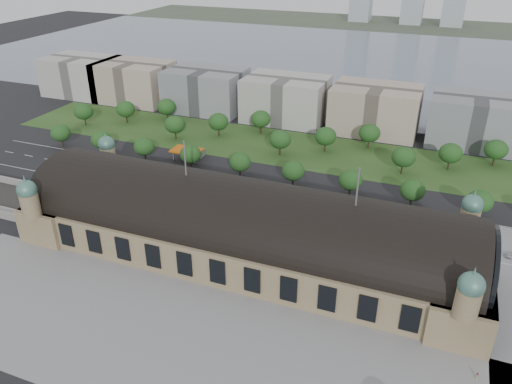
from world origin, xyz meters
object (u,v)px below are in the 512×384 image
(parked_car_1, at_px, (100,183))
(bus_west, at_px, (217,195))
(petrol_station, at_px, (192,152))
(bus_mid, at_px, (288,212))
(parked_car_4, at_px, (129,194))
(bus_east, at_px, (375,226))
(parked_car_6, at_px, (226,208))
(parked_car_5, at_px, (204,204))
(traffic_car_0, at_px, (59,165))
(traffic_car_4, at_px, (272,203))
(traffic_car_2, at_px, (106,181))
(pedestrian_0, at_px, (477,376))
(traffic_car_3, at_px, (219,188))
(parked_car_0, at_px, (123,189))
(parked_car_2, at_px, (111,191))
(traffic_car_1, at_px, (126,165))
(parked_car_3, at_px, (182,201))

(parked_car_1, relative_size, bus_west, 0.49)
(petrol_station, distance_m, bus_mid, 69.54)
(parked_car_4, bearing_deg, bus_east, 58.01)
(parked_car_4, height_order, parked_car_6, parked_car_4)
(parked_car_5, height_order, bus_west, bus_west)
(parked_car_4, bearing_deg, bus_mid, 59.73)
(bus_west, relative_size, bus_mid, 1.02)
(traffic_car_0, bearing_deg, traffic_car_4, 91.54)
(parked_car_5, distance_m, parked_car_6, 9.38)
(parked_car_1, relative_size, bus_east, 0.43)
(traffic_car_2, xyz_separation_m, pedestrian_0, (147.76, -55.68, 0.08))
(parked_car_4, xyz_separation_m, parked_car_5, (32.00, 4.00, -0.01))
(bus_east, bearing_deg, traffic_car_4, 83.28)
(bus_mid, bearing_deg, bus_east, -84.88)
(traffic_car_0, relative_size, traffic_car_3, 1.03)
(petrol_station, xyz_separation_m, traffic_car_2, (-21.68, -37.59, -2.18))
(bus_east, bearing_deg, parked_car_4, 95.34)
(traffic_car_0, distance_m, bus_mid, 111.36)
(parked_car_4, height_order, pedestrian_0, pedestrian_0)
(traffic_car_0, relative_size, parked_car_1, 0.79)
(traffic_car_0, xyz_separation_m, parked_car_1, (29.21, -8.56, 0.02))
(petrol_station, relative_size, traffic_car_3, 3.14)
(parked_car_0, xyz_separation_m, parked_car_4, (4.92, -2.80, 0.04))
(traffic_car_0, xyz_separation_m, parked_car_2, (37.26, -12.37, -0.09))
(bus_mid, bearing_deg, bus_west, 88.13)
(parked_car_6, relative_size, bus_east, 0.33)
(parked_car_2, xyz_separation_m, bus_east, (106.54, 9.64, 1.18))
(bus_west, bearing_deg, parked_car_4, 112.76)
(parked_car_2, bearing_deg, traffic_car_1, 170.73)
(traffic_car_1, bearing_deg, parked_car_3, -119.39)
(bus_east, bearing_deg, parked_car_6, 95.43)
(traffic_car_2, distance_m, parked_car_0, 11.91)
(traffic_car_2, relative_size, traffic_car_3, 1.24)
(traffic_car_4, height_order, parked_car_2, parked_car_2)
(pedestrian_0, bearing_deg, parked_car_2, 141.00)
(traffic_car_0, height_order, traffic_car_1, traffic_car_0)
(parked_car_6, bearing_deg, bus_mid, 66.98)
(traffic_car_4, relative_size, parked_car_4, 0.80)
(traffic_car_2, distance_m, parked_car_6, 57.61)
(petrol_station, xyz_separation_m, bus_east, (92.07, -34.64, -1.08))
(traffic_car_1, height_order, traffic_car_3, traffic_car_1)
(traffic_car_1, bearing_deg, parked_car_6, -110.32)
(parked_car_3, bearing_deg, traffic_car_0, -127.40)
(traffic_car_2, relative_size, parked_car_5, 0.98)
(petrol_station, xyz_separation_m, bus_mid, (59.56, -35.87, -1.32))
(bus_mid, bearing_deg, parked_car_0, 97.54)
(traffic_car_4, height_order, parked_car_6, traffic_car_4)
(traffic_car_0, distance_m, parked_car_6, 88.00)
(parked_car_3, height_order, bus_mid, bus_mid)
(parked_car_2, xyz_separation_m, parked_car_5, (40.96, 4.00, 0.09))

